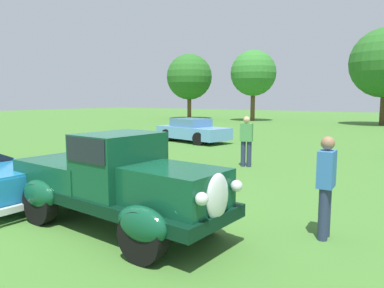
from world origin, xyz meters
The scene contains 7 objects.
ground_plane centered at (0.00, 0.00, 0.00)m, with size 120.00×120.00×0.00m, color #42752D.
feature_pickup_truck centered at (0.51, -0.32, 0.87)m, with size 4.55×2.00×1.70m.
show_car_skyblue centered at (-5.56, 10.99, 0.60)m, with size 4.32×2.49×1.22m.
spectator_near_truck centered at (-0.16, 6.26, 0.91)m, with size 0.45×0.33×1.69m.
spectator_between_cars centered at (3.67, 1.25, 0.91)m, with size 0.26×0.41×1.69m.
treeline_far_left centered at (-17.85, 28.55, 4.58)m, with size 4.96×4.96×7.07m.
treeline_mid_left centered at (-10.53, 29.23, 4.74)m, with size 4.54×4.54×7.03m.
Camera 1 is at (5.11, -4.74, 2.30)m, focal length 34.03 mm.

